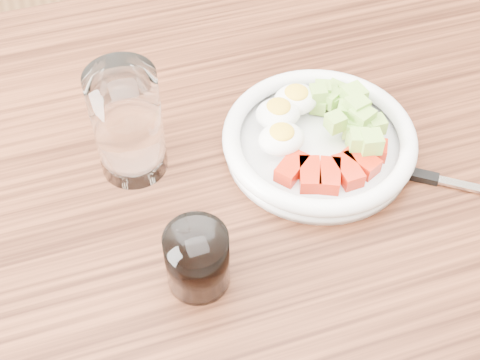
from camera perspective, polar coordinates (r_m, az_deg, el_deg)
name	(u,v)px	position (r m, az deg, el deg)	size (l,w,h in m)	color
dining_table	(250,249)	(0.85, 0.85, -5.92)	(1.50, 0.90, 0.77)	brown
bowl	(318,137)	(0.81, 6.71, 3.68)	(0.23, 0.23, 0.06)	white
fork	(420,176)	(0.81, 15.08, 0.36)	(0.18, 0.13, 0.01)	black
water_glass	(128,123)	(0.76, -9.56, 4.78)	(0.08, 0.08, 0.14)	white
coffee_glass	(197,260)	(0.68, -3.66, -6.79)	(0.07, 0.07, 0.08)	white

